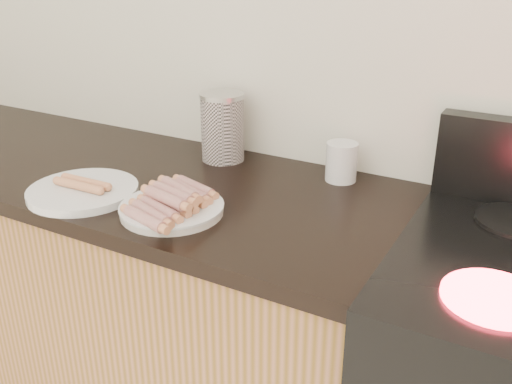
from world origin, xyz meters
The scene contains 10 objects.
wall_back centered at (0.00, 2.00, 1.30)m, with size 4.00×0.04×2.60m, color silver.
cabinet_base centered at (-0.70, 1.69, 0.43)m, with size 2.20×0.59×0.86m, color #A96B4A.
counter_slab centered at (-0.70, 1.69, 0.88)m, with size 2.20×0.62×0.04m, color black.
burner_near_left centered at (0.61, 1.51, 0.92)m, with size 0.18×0.18×0.01m, color #FF1E2D.
main_plate centered at (-0.10, 1.53, 0.91)m, with size 0.24×0.24×0.02m, color white.
side_plate centered at (-0.36, 1.51, 0.91)m, with size 0.27×0.27×0.02m, color silver.
hotdog_pile centered at (-0.10, 1.53, 0.94)m, with size 0.13×0.27×0.05m.
plain_sausages centered at (-0.36, 1.51, 0.93)m, with size 0.14×0.05×0.02m.
canister centered at (-0.19, 1.90, 1.00)m, with size 0.13×0.13×0.20m.
mug centered at (0.17, 1.92, 0.95)m, with size 0.08×0.08×0.10m, color white.
Camera 1 is at (0.66, 0.58, 1.47)m, focal length 40.00 mm.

